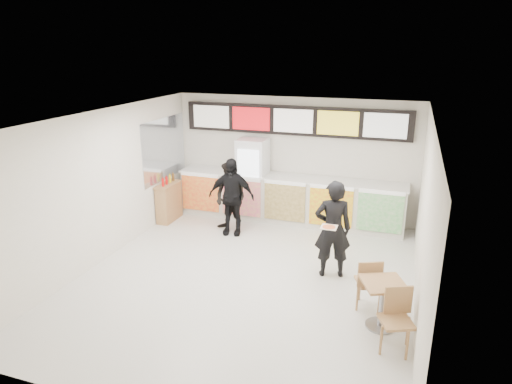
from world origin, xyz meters
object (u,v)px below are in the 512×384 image
at_px(customer_left, 231,198).
at_px(condiment_ledge, 169,202).
at_px(service_counter, 289,199).
at_px(customer_main, 333,229).
at_px(drinks_fridge, 253,179).
at_px(customer_mid, 231,197).
at_px(cafe_table, 383,296).

height_order(customer_left, condiment_ledge, customer_left).
relative_size(service_counter, customer_main, 2.98).
bearing_deg(service_counter, drinks_fridge, 179.01).
bearing_deg(customer_mid, service_counter, 40.17).
bearing_deg(condiment_ledge, customer_mid, -9.14).
xyz_separation_m(customer_main, customer_mid, (-2.52, 1.29, -0.04)).
distance_m(service_counter, cafe_table, 4.61).
distance_m(drinks_fridge, cafe_table, 5.21).
distance_m(service_counter, customer_left, 1.55).
height_order(service_counter, condiment_ledge, service_counter).
distance_m(customer_main, customer_mid, 2.83).
bearing_deg(condiment_ledge, customer_left, -6.33).
bearing_deg(customer_left, cafe_table, -17.86).
xyz_separation_m(customer_left, cafe_table, (3.59, -2.81, -0.30)).
distance_m(customer_left, customer_mid, 0.12).
distance_m(service_counter, condiment_ledge, 2.95).
bearing_deg(service_counter, customer_left, -135.75).
bearing_deg(customer_mid, customer_main, -34.94).
bearing_deg(customer_mid, cafe_table, -45.37).
bearing_deg(drinks_fridge, cafe_table, -48.53).
bearing_deg(condiment_ledge, drinks_fridge, 25.25).
bearing_deg(cafe_table, service_counter, 99.35).
bearing_deg(customer_main, service_counter, -75.11).
distance_m(drinks_fridge, customer_left, 1.11).
bearing_deg(condiment_ledge, service_counter, 17.20).
relative_size(customer_main, customer_left, 1.13).
distance_m(customer_mid, cafe_table, 4.47).
xyz_separation_m(service_counter, customer_mid, (-1.04, -1.16, 0.32)).
relative_size(service_counter, customer_mid, 3.11).
bearing_deg(customer_left, condiment_ledge, -166.19).
height_order(service_counter, customer_mid, customer_mid).
relative_size(service_counter, condiment_ledge, 4.95).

